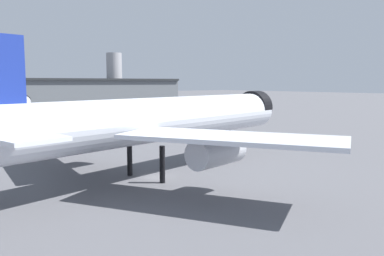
% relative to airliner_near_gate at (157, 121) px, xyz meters
% --- Properties ---
extents(ground, '(900.00, 900.00, 0.00)m').
position_rel_airliner_near_gate_xyz_m(ground, '(-0.50, -0.58, -7.99)').
color(ground, '#56565B').
extents(airliner_near_gate, '(61.85, 55.68, 18.14)m').
position_rel_airliner_near_gate_xyz_m(airliner_near_gate, '(0.00, 0.00, 0.00)').
color(airliner_near_gate, silver).
rests_on(airliner_near_gate, ground).
extents(airliner_far_taxiway, '(40.13, 45.07, 13.17)m').
position_rel_airliner_near_gate_xyz_m(airliner_far_taxiway, '(9.85, 95.21, -2.19)').
color(airliner_far_taxiway, silver).
rests_on(airliner_far_taxiway, ground).
extents(terminal_building, '(207.69, 45.81, 31.44)m').
position_rel_airliner_near_gate_xyz_m(terminal_building, '(28.17, 181.62, 0.12)').
color(terminal_building, slate).
rests_on(terminal_building, ground).
extents(traffic_cone_near_nose, '(0.64, 0.64, 0.79)m').
position_rel_airliner_near_gate_xyz_m(traffic_cone_near_nose, '(-12.00, 35.04, -7.60)').
color(traffic_cone_near_nose, '#F2600C').
rests_on(traffic_cone_near_nose, ground).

